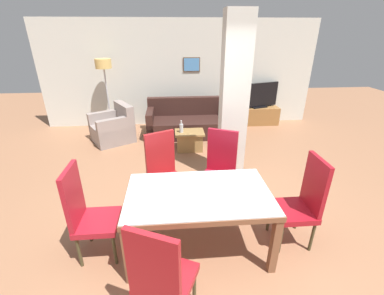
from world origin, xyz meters
TOP-DOWN VIEW (x-y plane):
  - ground_plane at (0.00, 0.00)m, footprint 18.00×18.00m
  - back_wall at (0.00, 4.62)m, footprint 7.20×0.09m
  - divider_pillar at (0.73, 1.59)m, footprint 0.42×0.30m
  - dining_table at (0.00, 0.00)m, footprint 1.62×0.95m
  - dining_chair_head_left at (-1.23, 0.00)m, footprint 0.46×0.46m
  - dining_chair_near_left at (-0.40, -0.89)m, footprint 0.61×0.61m
  - dining_chair_far_right at (0.40, 0.87)m, footprint 0.61×0.61m
  - dining_chair_far_left at (-0.40, 0.86)m, footprint 0.61×0.61m
  - dining_chair_head_right at (1.23, 0.00)m, footprint 0.46×0.46m
  - sofa at (0.15, 3.73)m, footprint 2.02×0.93m
  - armchair at (-1.63, 3.46)m, footprint 1.14×1.13m
  - coffee_table at (0.11, 2.79)m, footprint 0.62×0.46m
  - bottle at (-0.07, 2.77)m, footprint 0.08×0.08m
  - tv_stand at (2.14, 4.34)m, footprint 1.10×0.40m
  - tv_screen at (2.14, 4.34)m, footprint 1.04×0.36m
  - floor_lamp at (-1.84, 4.17)m, footprint 0.38×0.38m

SIDE VIEW (x-z plane):
  - ground_plane at x=0.00m, z-range 0.00..0.00m
  - coffee_table at x=0.11m, z-range 0.01..0.43m
  - tv_stand at x=2.14m, z-range 0.00..0.48m
  - sofa at x=0.15m, z-range -0.14..0.73m
  - armchair at x=-1.63m, z-range -0.13..0.72m
  - bottle at x=-0.07m, z-range 0.39..0.66m
  - dining_chair_head_left at x=-1.23m, z-range 0.03..1.16m
  - dining_chair_near_left at x=-0.40m, z-range 0.03..1.16m
  - dining_chair_far_right at x=0.40m, z-range 0.03..1.16m
  - dining_chair_far_left at x=-0.40m, z-range 0.03..1.16m
  - dining_chair_head_right at x=1.23m, z-range 0.03..1.16m
  - dining_table at x=0.00m, z-range 0.23..1.00m
  - tv_screen at x=2.14m, z-range 0.47..1.14m
  - divider_pillar at x=0.73m, z-range 0.00..2.70m
  - back_wall at x=0.00m, z-range 0.00..2.70m
  - floor_lamp at x=-1.84m, z-range 0.63..2.43m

